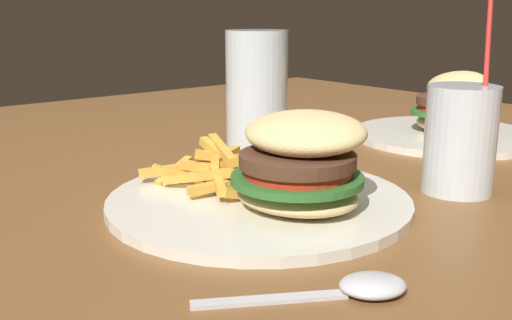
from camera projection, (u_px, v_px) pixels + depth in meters
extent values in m
cube|color=brown|center=(338.00, 198.00, 0.67)|extent=(1.58, 1.38, 0.03)
cylinder|color=brown|center=(294.00, 219.00, 1.68)|extent=(0.07, 0.07, 0.71)
cylinder|color=silver|center=(256.00, 200.00, 0.59)|extent=(0.30, 0.30, 0.01)
ellipsoid|color=#E0C17F|center=(297.00, 196.00, 0.55)|extent=(0.14, 0.13, 0.03)
cylinder|color=#2D6628|center=(297.00, 178.00, 0.54)|extent=(0.15, 0.15, 0.01)
cylinder|color=red|center=(297.00, 171.00, 0.54)|extent=(0.13, 0.13, 0.01)
cylinder|color=#4C2D1E|center=(297.00, 160.00, 0.54)|extent=(0.14, 0.14, 0.01)
ellipsoid|color=#E0C17F|center=(305.00, 132.00, 0.55)|extent=(0.14, 0.13, 0.05)
cube|color=gold|center=(243.00, 193.00, 0.58)|extent=(0.06, 0.03, 0.02)
cube|color=gold|center=(175.00, 172.00, 0.65)|extent=(0.03, 0.06, 0.02)
cube|color=gold|center=(224.00, 152.00, 0.62)|extent=(0.08, 0.04, 0.02)
cube|color=gold|center=(178.00, 169.00, 0.64)|extent=(0.05, 0.08, 0.02)
cube|color=gold|center=(179.00, 177.00, 0.63)|extent=(0.05, 0.05, 0.03)
cube|color=gold|center=(213.00, 170.00, 0.64)|extent=(0.06, 0.04, 0.02)
cube|color=gold|center=(221.00, 185.00, 0.59)|extent=(0.02, 0.07, 0.01)
cube|color=gold|center=(218.00, 180.00, 0.59)|extent=(0.06, 0.04, 0.02)
cube|color=gold|center=(221.00, 157.00, 0.64)|extent=(0.04, 0.06, 0.02)
cube|color=gold|center=(219.00, 170.00, 0.63)|extent=(0.07, 0.06, 0.02)
cube|color=gold|center=(200.00, 176.00, 0.60)|extent=(0.08, 0.05, 0.03)
cube|color=gold|center=(212.00, 179.00, 0.61)|extent=(0.07, 0.03, 0.01)
cube|color=gold|center=(244.00, 193.00, 0.58)|extent=(0.01, 0.06, 0.02)
cube|color=gold|center=(235.00, 165.00, 0.68)|extent=(0.08, 0.05, 0.02)
cube|color=gold|center=(226.00, 156.00, 0.65)|extent=(0.05, 0.07, 0.01)
cube|color=gold|center=(257.00, 168.00, 0.67)|extent=(0.02, 0.06, 0.02)
cube|color=gold|center=(225.00, 159.00, 0.62)|extent=(0.09, 0.01, 0.03)
cube|color=gold|center=(209.00, 168.00, 0.64)|extent=(0.05, 0.06, 0.03)
cube|color=gold|center=(226.00, 165.00, 0.61)|extent=(0.08, 0.03, 0.04)
cube|color=gold|center=(235.00, 160.00, 0.66)|extent=(0.06, 0.06, 0.01)
cube|color=gold|center=(227.00, 159.00, 0.63)|extent=(0.06, 0.02, 0.02)
cube|color=gold|center=(260.00, 168.00, 0.64)|extent=(0.08, 0.04, 0.02)
cylinder|color=silver|center=(257.00, 92.00, 0.80)|extent=(0.08, 0.08, 0.16)
cylinder|color=gold|center=(257.00, 98.00, 0.80)|extent=(0.07, 0.07, 0.15)
cylinder|color=silver|center=(460.00, 140.00, 0.62)|extent=(0.07, 0.07, 0.11)
cylinder|color=yellow|center=(459.00, 151.00, 0.63)|extent=(0.06, 0.06, 0.09)
cylinder|color=red|center=(485.00, 90.00, 0.61)|extent=(0.03, 0.03, 0.22)
ellipsoid|color=silver|center=(373.00, 285.00, 0.41)|extent=(0.06, 0.06, 0.01)
cube|color=silver|center=(270.00, 300.00, 0.40)|extent=(0.06, 0.10, 0.00)
cylinder|color=silver|center=(445.00, 135.00, 0.89)|extent=(0.27, 0.27, 0.01)
ellipsoid|color=#E0C17F|center=(446.00, 123.00, 0.89)|extent=(0.13, 0.12, 0.03)
cylinder|color=#2D6628|center=(447.00, 112.00, 0.88)|extent=(0.14, 0.14, 0.01)
cylinder|color=red|center=(447.00, 107.00, 0.88)|extent=(0.11, 0.11, 0.01)
cylinder|color=#4C2D1E|center=(448.00, 100.00, 0.88)|extent=(0.12, 0.12, 0.01)
ellipsoid|color=#E0C17F|center=(457.00, 84.00, 0.88)|extent=(0.13, 0.12, 0.05)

